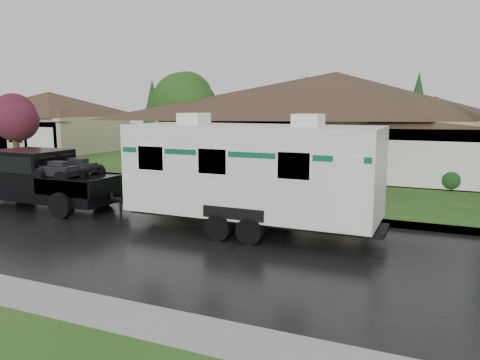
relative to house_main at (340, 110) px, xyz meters
The scene contains 11 objects.
ground 14.48m from the house_main, 99.41° to the right, with size 140.00×140.00×0.00m, color #254E18.
road 16.40m from the house_main, 98.24° to the right, with size 140.00×8.00×0.01m, color black.
curb 12.32m from the house_main, 101.19° to the right, with size 140.00×0.50×0.15m, color gray.
lawn 4.36m from the house_main, 153.11° to the left, with size 140.00×26.00×0.15m, color #254E18.
house_main is the anchor object (origin of this frame).
house_far 24.17m from the house_main, behind, with size 10.80×8.64×5.80m.
tree_left_green 8.83m from the house_main, 145.05° to the right, with size 3.38×3.38×5.60m.
tree_red 18.00m from the house_main, 151.22° to the right, with size 2.57×2.57×4.26m.
shrub_row 5.42m from the house_main, 93.69° to the right, with size 13.60×1.00×1.00m.
pickup_truck 16.57m from the house_main, 121.17° to the right, with size 6.54×2.49×2.18m.
travel_trailer 14.13m from the house_main, 88.65° to the right, with size 8.07×2.83×3.62m.
Camera 1 is at (7.99, -13.18, 3.86)m, focal length 35.00 mm.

